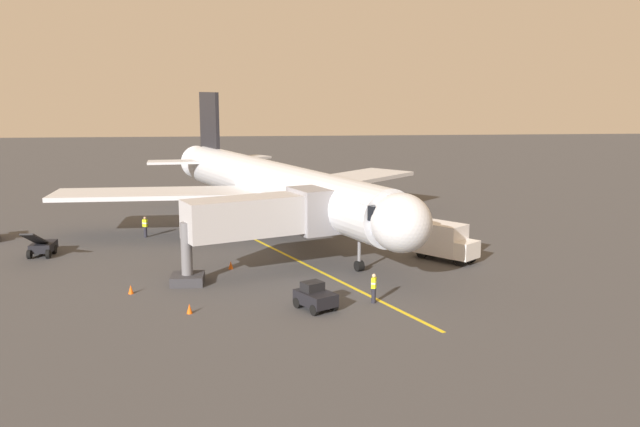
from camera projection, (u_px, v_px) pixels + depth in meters
The scene contains 13 objects.
ground_plane at pixel (267, 227), 60.25m from camera, with size 220.00×220.00×0.00m, color #424244.
apron_lead_in_line at pixel (277, 250), 51.96m from camera, with size 0.24×40.00×0.01m, color yellow.
airplane at pixel (273, 186), 57.35m from camera, with size 32.10×38.33×11.50m.
jet_bridge at pixel (269, 217), 45.12m from camera, with size 11.19×6.77×5.40m.
ground_crew_marshaller at pixel (374, 288), 39.23m from camera, with size 0.38×0.46×1.71m.
ground_crew_wing_walker at pixel (145, 227), 56.22m from camera, with size 0.47×0.40×1.71m.
box_truck_near_nose at pixel (444, 241), 48.83m from camera, with size 4.50×4.74×2.62m.
tug_portside at pixel (315, 297), 38.18m from camera, with size 2.47×2.74×1.50m.
belt_loader_rear_apron at pixel (42, 246), 50.14m from camera, with size 1.55×4.58×2.32m.
safety_cone_nose_left at pixel (231, 265), 46.59m from camera, with size 0.32×0.32×0.55m, color #F2590F.
safety_cone_nose_right at pixel (131, 289), 41.08m from camera, with size 0.32×0.32×0.55m, color #F2590F.
safety_cone_wing_port at pixel (459, 254), 49.62m from camera, with size 0.32×0.32×0.55m, color #F2590F.
safety_cone_wing_starboard at pixel (189, 309), 37.52m from camera, with size 0.32×0.32×0.55m, color #F2590F.
Camera 1 is at (0.64, 59.19, 12.20)m, focal length 38.90 mm.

